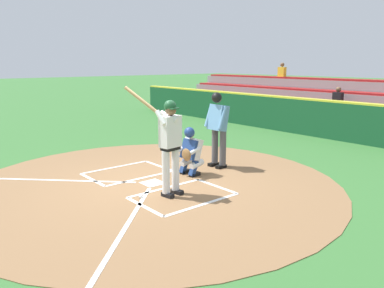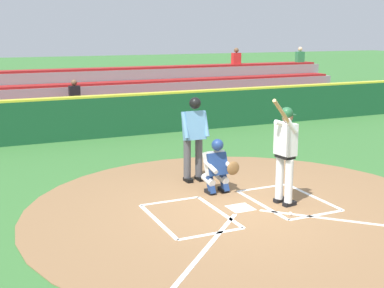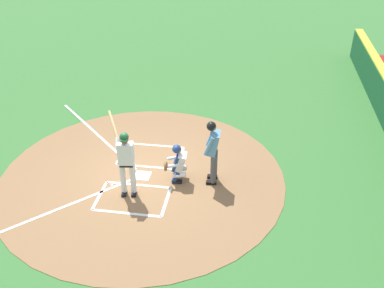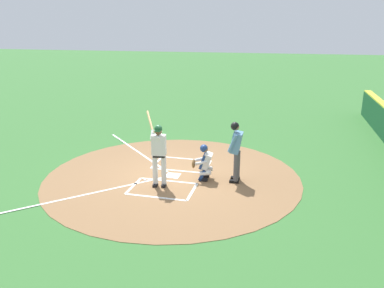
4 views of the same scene
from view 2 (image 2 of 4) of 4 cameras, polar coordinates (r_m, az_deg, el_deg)
The scene contains 9 objects.
ground_plane at distance 9.66m, azimuth 5.41°, elevation -7.16°, with size 120.00×120.00×0.00m, color #387033.
dirt_circle at distance 9.66m, azimuth 5.41°, elevation -7.13°, with size 8.00×8.00×0.01m, color olive.
home_plate_and_chalk at distance 8.96m, azimuth 8.23°, elevation -8.75°, with size 7.93×4.91×0.01m.
batter at distance 9.67m, azimuth 10.34°, elevation -0.51°, with size 0.88×0.81×2.13m.
catcher at distance 10.37m, azimuth 2.84°, elevation -2.34°, with size 0.61×0.61×1.13m.
plate_umpire at distance 11.05m, azimuth 0.21°, elevation 1.20°, with size 0.58×0.40×1.86m.
baseball at distance 9.42m, azimuth 10.86°, elevation -7.63°, with size 0.07×0.07×0.07m, color white.
backstop_wall at distance 16.25m, azimuth -7.78°, elevation 3.20°, with size 22.00×0.36×1.31m.
bleacher_stand at distance 18.82m, azimuth -10.16°, elevation 4.54°, with size 20.00×3.40×2.55m.
Camera 2 is at (4.57, 7.88, 3.24)m, focal length 48.01 mm.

